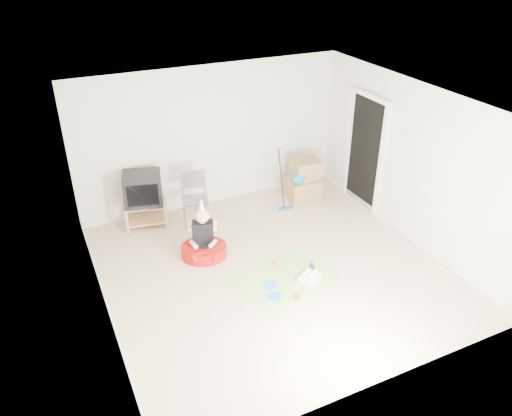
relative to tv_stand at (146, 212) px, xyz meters
name	(u,v)px	position (x,y,z in m)	size (l,w,h in m)	color
ground	(273,269)	(1.42, -2.12, -0.27)	(5.00, 5.00, 0.00)	beige
doorway_recess	(365,153)	(3.90, -0.92, 0.76)	(0.02, 0.90, 2.05)	black
tv_stand	(146,212)	(0.00, 0.00, 0.00)	(0.80, 0.58, 0.45)	#AC7B4D
crt_tv	(143,188)	(0.00, 0.00, 0.46)	(0.63, 0.52, 0.55)	black
folding_chair	(195,200)	(0.81, -0.32, 0.21)	(0.53, 0.52, 0.98)	gray
cardboard_boxes	(304,180)	(3.02, -0.29, 0.11)	(0.64, 0.50, 0.78)	olive
floor_mop	(286,196)	(2.50, -0.53, -0.01)	(0.29, 0.38, 1.12)	#2255AE
book_pile	(315,186)	(3.47, 0.02, -0.24)	(0.23, 0.27, 0.05)	#267251
seated_woman	(204,244)	(0.58, -1.35, -0.04)	(0.93, 0.93, 1.05)	#B21510
party_mat	(284,280)	(1.44, -2.45, -0.27)	(1.46, 1.06, 0.01)	#E83096
birthday_cake	(310,279)	(1.78, -2.63, -0.22)	(0.41, 0.38, 0.15)	white
blue_plate_near	(271,285)	(1.21, -2.48, -0.26)	(0.21, 0.21, 0.01)	#1C7EE0
blue_plate_far	(274,296)	(1.14, -2.74, -0.26)	(0.22, 0.22, 0.01)	#1C7EE0
orange_cup_near	(276,263)	(1.51, -2.06, -0.23)	(0.06, 0.06, 0.07)	#DC5718
orange_cup_far	(298,297)	(1.42, -2.93, -0.22)	(0.08, 0.08, 0.09)	#DC5718
blue_party_hat	(312,264)	(1.98, -2.37, -0.19)	(0.10, 0.10, 0.15)	#1A42BB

